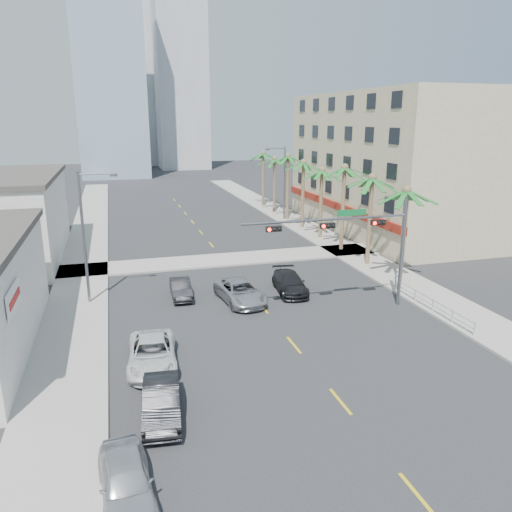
{
  "coord_description": "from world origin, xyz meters",
  "views": [
    {
      "loc": [
        -9.11,
        -19.99,
        12.22
      ],
      "look_at": [
        -0.36,
        10.45,
        3.5
      ],
      "focal_mm": 35.0,
      "sensor_mm": 36.0,
      "label": 1
    }
  ],
  "objects_px": {
    "car_lane_left": "(181,289)",
    "car_lane_center": "(240,292)",
    "traffic_signal_mast": "(359,235)",
    "car_parked_mid": "(161,402)",
    "car_lane_right": "(290,283)",
    "pedestrian": "(397,279)",
    "car_parked_far": "(152,354)",
    "car_parked_near": "(126,481)"
  },
  "relations": [
    {
      "from": "car_parked_near",
      "to": "car_lane_center",
      "type": "bearing_deg",
      "value": 60.02
    },
    {
      "from": "car_lane_center",
      "to": "car_lane_left",
      "type": "bearing_deg",
      "value": 145.05
    },
    {
      "from": "car_lane_center",
      "to": "car_lane_right",
      "type": "distance_m",
      "value": 4.09
    },
    {
      "from": "car_parked_far",
      "to": "pedestrian",
      "type": "bearing_deg",
      "value": 25.19
    },
    {
      "from": "car_parked_near",
      "to": "car_lane_left",
      "type": "relative_size",
      "value": 1.09
    },
    {
      "from": "car_parked_mid",
      "to": "car_lane_left",
      "type": "bearing_deg",
      "value": 84.57
    },
    {
      "from": "car_parked_mid",
      "to": "car_lane_left",
      "type": "xyz_separation_m",
      "value": [
        2.8,
        14.58,
        -0.08
      ]
    },
    {
      "from": "car_parked_mid",
      "to": "car_lane_right",
      "type": "xyz_separation_m",
      "value": [
        10.57,
        13.47,
        -0.02
      ]
    },
    {
      "from": "car_lane_center",
      "to": "pedestrian",
      "type": "xyz_separation_m",
      "value": [
        11.5,
        -1.09,
        0.22
      ]
    },
    {
      "from": "traffic_signal_mast",
      "to": "car_parked_far",
      "type": "height_order",
      "value": "traffic_signal_mast"
    },
    {
      "from": "traffic_signal_mast",
      "to": "car_lane_left",
      "type": "xyz_separation_m",
      "value": [
        -10.78,
        5.6,
        -4.42
      ]
    },
    {
      "from": "car_parked_near",
      "to": "pedestrian",
      "type": "distance_m",
      "value": 25.32
    },
    {
      "from": "car_parked_far",
      "to": "traffic_signal_mast",
      "type": "bearing_deg",
      "value": 22.28
    },
    {
      "from": "car_lane_left",
      "to": "car_lane_center",
      "type": "height_order",
      "value": "car_lane_center"
    },
    {
      "from": "car_lane_left",
      "to": "car_parked_near",
      "type": "bearing_deg",
      "value": -101.05
    },
    {
      "from": "car_lane_center",
      "to": "traffic_signal_mast",
      "type": "bearing_deg",
      "value": -33.53
    },
    {
      "from": "traffic_signal_mast",
      "to": "car_lane_left",
      "type": "distance_m",
      "value": 12.93
    },
    {
      "from": "car_lane_right",
      "to": "pedestrian",
      "type": "xyz_separation_m",
      "value": [
        7.53,
        -2.03,
        0.25
      ]
    },
    {
      "from": "car_lane_center",
      "to": "car_lane_right",
      "type": "height_order",
      "value": "car_lane_center"
    },
    {
      "from": "car_parked_mid",
      "to": "pedestrian",
      "type": "distance_m",
      "value": 21.41
    },
    {
      "from": "car_parked_far",
      "to": "car_lane_center",
      "type": "xyz_separation_m",
      "value": [
        6.6,
        7.85,
        0.02
      ]
    },
    {
      "from": "car_parked_near",
      "to": "car_parked_mid",
      "type": "bearing_deg",
      "value": 66.03
    },
    {
      "from": "car_parked_near",
      "to": "pedestrian",
      "type": "xyz_separation_m",
      "value": [
        19.7,
        15.9,
        0.23
      ]
    },
    {
      "from": "car_parked_near",
      "to": "car_parked_far",
      "type": "height_order",
      "value": "same"
    },
    {
      "from": "car_parked_mid",
      "to": "car_lane_right",
      "type": "distance_m",
      "value": 17.13
    },
    {
      "from": "car_lane_left",
      "to": "car_lane_right",
      "type": "height_order",
      "value": "car_lane_right"
    },
    {
      "from": "pedestrian",
      "to": "car_lane_left",
      "type": "bearing_deg",
      "value": -56.44
    },
    {
      "from": "car_parked_near",
      "to": "car_lane_left",
      "type": "distance_m",
      "value": 19.54
    },
    {
      "from": "car_lane_center",
      "to": "pedestrian",
      "type": "height_order",
      "value": "pedestrian"
    },
    {
      "from": "traffic_signal_mast",
      "to": "car_parked_far",
      "type": "xyz_separation_m",
      "value": [
        -13.58,
        -4.3,
        -4.34
      ]
    },
    {
      "from": "car_parked_far",
      "to": "pedestrian",
      "type": "xyz_separation_m",
      "value": [
        18.1,
        6.77,
        0.23
      ]
    },
    {
      "from": "car_parked_near",
      "to": "car_parked_mid",
      "type": "height_order",
      "value": "car_parked_mid"
    },
    {
      "from": "car_lane_right",
      "to": "pedestrian",
      "type": "height_order",
      "value": "pedestrian"
    },
    {
      "from": "traffic_signal_mast",
      "to": "car_parked_mid",
      "type": "distance_m",
      "value": 16.85
    },
    {
      "from": "car_lane_left",
      "to": "traffic_signal_mast",
      "type": "bearing_deg",
      "value": -25.46
    },
    {
      "from": "car_parked_far",
      "to": "car_lane_left",
      "type": "xyz_separation_m",
      "value": [
        2.8,
        9.9,
        -0.08
      ]
    },
    {
      "from": "car_lane_left",
      "to": "car_lane_right",
      "type": "bearing_deg",
      "value": -6.12
    },
    {
      "from": "car_parked_near",
      "to": "car_lane_right",
      "type": "xyz_separation_m",
      "value": [
        12.17,
        17.93,
        -0.01
      ]
    },
    {
      "from": "traffic_signal_mast",
      "to": "car_parked_mid",
      "type": "height_order",
      "value": "traffic_signal_mast"
    },
    {
      "from": "traffic_signal_mast",
      "to": "car_parked_near",
      "type": "xyz_separation_m",
      "value": [
        -15.18,
        -13.44,
        -4.34
      ]
    },
    {
      "from": "car_parked_near",
      "to": "car_parked_far",
      "type": "relative_size",
      "value": 0.82
    },
    {
      "from": "car_parked_near",
      "to": "car_parked_far",
      "type": "distance_m",
      "value": 9.27
    }
  ]
}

